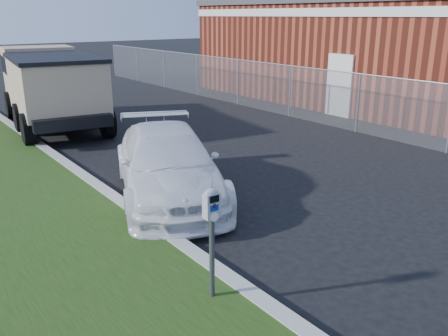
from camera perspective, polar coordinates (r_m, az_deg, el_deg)
ground at (r=8.69m, az=11.48°, el=-6.22°), size 120.00×120.00×0.00m
chainlink_fence at (r=17.27m, az=8.00°, el=10.30°), size 0.06×30.06×30.00m
brick_building at (r=22.38m, az=17.62°, el=13.59°), size 9.20×14.20×4.17m
parking_meter at (r=5.69m, az=-1.49°, el=-6.22°), size 0.20×0.14×1.43m
white_wagon at (r=9.60m, az=-6.93°, el=0.66°), size 3.52×5.02×1.35m
dump_truck at (r=16.61m, az=-20.22°, el=9.50°), size 3.19×6.50×2.45m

